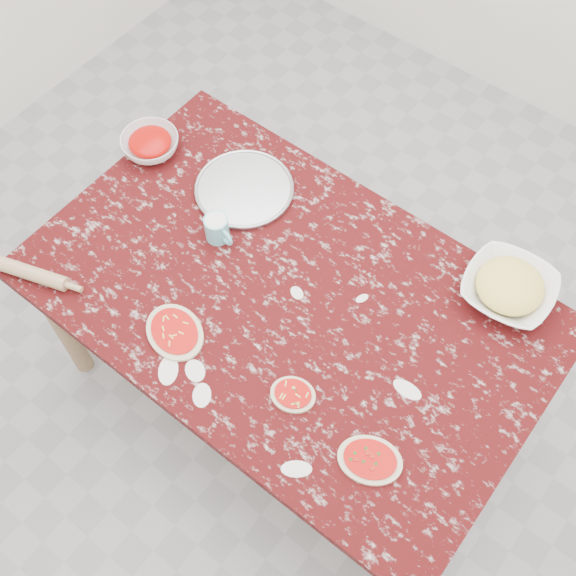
{
  "coord_description": "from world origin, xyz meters",
  "views": [
    {
      "loc": [
        0.67,
        -0.86,
        2.65
      ],
      "look_at": [
        0.0,
        0.0,
        0.8
      ],
      "focal_mm": 44.29,
      "sensor_mm": 36.0,
      "label": 1
    }
  ],
  "objects_px": {
    "cheese_bowl": "(508,289)",
    "flour_mug": "(217,229)",
    "worktable": "(288,309)",
    "sauce_bowl": "(151,144)",
    "pizza_tray": "(244,190)",
    "rolling_pin": "(32,274)"
  },
  "relations": [
    {
      "from": "worktable",
      "to": "pizza_tray",
      "type": "distance_m",
      "value": 0.45
    },
    {
      "from": "flour_mug",
      "to": "cheese_bowl",
      "type": "bearing_deg",
      "value": 24.46
    },
    {
      "from": "pizza_tray",
      "to": "flour_mug",
      "type": "height_order",
      "value": "flour_mug"
    },
    {
      "from": "cheese_bowl",
      "to": "rolling_pin",
      "type": "xyz_separation_m",
      "value": [
        -1.19,
        -0.85,
        -0.01
      ]
    },
    {
      "from": "worktable",
      "to": "cheese_bowl",
      "type": "bearing_deg",
      "value": 38.48
    },
    {
      "from": "flour_mug",
      "to": "rolling_pin",
      "type": "bearing_deg",
      "value": -126.85
    },
    {
      "from": "sauce_bowl",
      "to": "flour_mug",
      "type": "height_order",
      "value": "flour_mug"
    },
    {
      "from": "sauce_bowl",
      "to": "flour_mug",
      "type": "distance_m",
      "value": 0.45
    },
    {
      "from": "worktable",
      "to": "sauce_bowl",
      "type": "xyz_separation_m",
      "value": [
        -0.74,
        0.17,
        0.11
      ]
    },
    {
      "from": "pizza_tray",
      "to": "flour_mug",
      "type": "relative_size",
      "value": 2.82
    },
    {
      "from": "worktable",
      "to": "cheese_bowl",
      "type": "height_order",
      "value": "cheese_bowl"
    },
    {
      "from": "pizza_tray",
      "to": "worktable",
      "type": "bearing_deg",
      "value": -32.31
    },
    {
      "from": "sauce_bowl",
      "to": "cheese_bowl",
      "type": "distance_m",
      "value": 1.29
    },
    {
      "from": "pizza_tray",
      "to": "sauce_bowl",
      "type": "bearing_deg",
      "value": -170.48
    },
    {
      "from": "worktable",
      "to": "flour_mug",
      "type": "relative_size",
      "value": 13.78
    },
    {
      "from": "cheese_bowl",
      "to": "flour_mug",
      "type": "bearing_deg",
      "value": -155.54
    },
    {
      "from": "worktable",
      "to": "pizza_tray",
      "type": "height_order",
      "value": "pizza_tray"
    },
    {
      "from": "cheese_bowl",
      "to": "flour_mug",
      "type": "xyz_separation_m",
      "value": [
        -0.84,
        -0.38,
        0.01
      ]
    },
    {
      "from": "sauce_bowl",
      "to": "cheese_bowl",
      "type": "bearing_deg",
      "value": 11.01
    },
    {
      "from": "worktable",
      "to": "sauce_bowl",
      "type": "relative_size",
      "value": 7.97
    },
    {
      "from": "cheese_bowl",
      "to": "rolling_pin",
      "type": "bearing_deg",
      "value": -144.42
    },
    {
      "from": "pizza_tray",
      "to": "cheese_bowl",
      "type": "height_order",
      "value": "cheese_bowl"
    }
  ]
}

